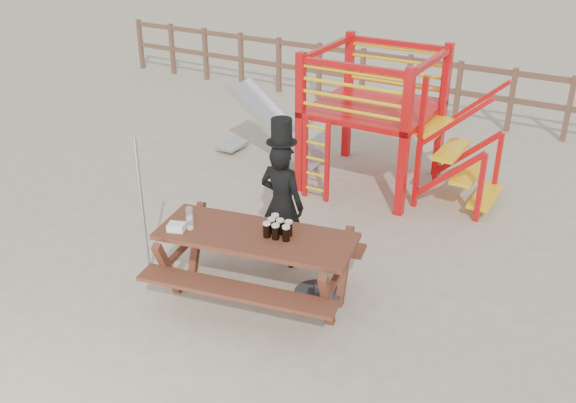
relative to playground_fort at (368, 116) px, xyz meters
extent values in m
plane|color=#BAAC91|center=(-0.12, -3.58, -1.07)|extent=(60.00, 60.00, 0.00)
cube|color=brown|center=(-0.12, 3.42, 0.03)|extent=(15.00, 0.06, 0.10)
cube|color=brown|center=(-0.12, 3.42, -0.47)|extent=(15.00, 0.06, 0.10)
cube|color=brown|center=(-7.62, 3.42, -0.47)|extent=(0.09, 0.09, 1.20)
cube|color=brown|center=(-6.62, 3.42, -0.47)|extent=(0.09, 0.09, 1.20)
cube|color=brown|center=(-5.62, 3.42, -0.47)|extent=(0.09, 0.09, 1.20)
cube|color=brown|center=(-4.62, 3.42, -0.47)|extent=(0.09, 0.09, 1.20)
cube|color=brown|center=(-3.62, 3.42, -0.47)|extent=(0.09, 0.09, 1.20)
cube|color=brown|center=(-2.62, 3.42, -0.47)|extent=(0.09, 0.09, 1.20)
cube|color=brown|center=(-1.62, 3.42, -0.47)|extent=(0.09, 0.09, 1.20)
cube|color=brown|center=(-0.62, 3.42, -0.47)|extent=(0.09, 0.09, 1.20)
cube|color=brown|center=(0.38, 3.42, -0.47)|extent=(0.09, 0.09, 1.20)
cube|color=brown|center=(1.38, 3.42, -0.47)|extent=(0.09, 0.09, 1.20)
cube|color=brown|center=(2.38, 3.42, -0.47)|extent=(0.09, 0.09, 1.20)
cube|color=red|center=(-0.72, -0.78, -0.02)|extent=(0.12, 0.12, 2.10)
cube|color=red|center=(0.88, -0.78, -0.02)|extent=(0.12, 0.12, 2.10)
cube|color=red|center=(-0.72, 0.82, -0.02)|extent=(0.12, 0.12, 2.10)
cube|color=red|center=(0.88, 0.82, -0.02)|extent=(0.12, 0.12, 2.10)
cube|color=red|center=(0.08, 0.02, 0.13)|extent=(1.72, 1.72, 0.08)
cube|color=red|center=(0.08, -0.78, 0.93)|extent=(1.60, 0.08, 0.08)
cube|color=red|center=(0.08, 0.82, 0.93)|extent=(1.60, 0.08, 0.08)
cube|color=red|center=(-0.72, 0.02, 0.93)|extent=(0.08, 1.60, 0.08)
cube|color=red|center=(0.88, 0.02, 0.93)|extent=(0.08, 1.60, 0.08)
cylinder|color=yellow|center=(0.08, -0.78, 0.31)|extent=(1.50, 0.05, 0.05)
cylinder|color=yellow|center=(0.08, 0.82, 0.31)|extent=(1.50, 0.05, 0.05)
cylinder|color=yellow|center=(0.08, -0.78, 0.49)|extent=(1.50, 0.05, 0.05)
cylinder|color=yellow|center=(0.08, 0.82, 0.49)|extent=(1.50, 0.05, 0.05)
cylinder|color=yellow|center=(0.08, -0.78, 0.67)|extent=(1.50, 0.05, 0.05)
cylinder|color=yellow|center=(0.08, 0.82, 0.67)|extent=(1.50, 0.05, 0.05)
cylinder|color=yellow|center=(0.08, -0.78, 0.85)|extent=(1.50, 0.05, 0.05)
cylinder|color=yellow|center=(0.08, 0.82, 0.85)|extent=(1.50, 0.05, 0.05)
cube|color=red|center=(-0.55, -0.93, -0.47)|extent=(0.06, 0.06, 1.20)
cube|color=red|center=(-0.19, -0.93, -0.47)|extent=(0.06, 0.06, 1.20)
cylinder|color=yellow|center=(-0.37, -0.93, -0.92)|extent=(0.36, 0.04, 0.04)
cylinder|color=yellow|center=(-0.37, -0.93, -0.68)|extent=(0.36, 0.04, 0.04)
cylinder|color=yellow|center=(-0.37, -0.93, -0.44)|extent=(0.36, 0.04, 0.04)
cylinder|color=yellow|center=(-0.37, -0.93, -0.20)|extent=(0.36, 0.04, 0.04)
cylinder|color=yellow|center=(-0.37, -0.93, 0.04)|extent=(0.36, 0.04, 0.04)
cube|color=yellow|center=(1.03, 0.02, 0.01)|extent=(0.30, 0.90, 0.06)
cube|color=yellow|center=(1.31, 0.02, -0.29)|extent=(0.30, 0.90, 0.06)
cube|color=yellow|center=(1.59, 0.02, -0.59)|extent=(0.30, 0.90, 0.06)
cube|color=yellow|center=(1.87, 0.02, -0.89)|extent=(0.30, 0.90, 0.06)
cube|color=red|center=(1.43, -0.43, -0.47)|extent=(0.95, 0.08, 0.86)
cube|color=red|center=(1.43, 0.47, -0.47)|extent=(0.95, 0.08, 0.86)
cube|color=silver|center=(-1.62, 0.02, -0.45)|extent=(1.53, 0.55, 1.21)
cube|color=silver|center=(-1.62, -0.25, -0.41)|extent=(1.58, 0.04, 1.28)
cube|color=silver|center=(-1.62, 0.29, -0.41)|extent=(1.58, 0.04, 1.28)
cube|color=silver|center=(-2.52, 0.02, -0.97)|extent=(0.35, 0.55, 0.05)
cube|color=brown|center=(0.26, -3.50, -0.27)|extent=(2.24, 1.20, 0.05)
cube|color=brown|center=(0.38, -4.08, -0.59)|extent=(2.15, 0.71, 0.04)
cube|color=brown|center=(0.15, -2.93, -0.59)|extent=(2.15, 0.71, 0.04)
cube|color=brown|center=(-0.63, -3.68, -0.69)|extent=(0.33, 1.27, 0.77)
cube|color=brown|center=(1.15, -3.33, -0.69)|extent=(0.33, 1.27, 0.77)
imported|color=black|center=(0.10, -2.69, -0.29)|extent=(0.58, 0.38, 1.57)
cube|color=#0C8B34|center=(0.10, -2.56, -0.10)|extent=(0.06, 0.02, 0.37)
cylinder|color=black|center=(0.10, -2.69, 0.50)|extent=(0.36, 0.36, 0.01)
cylinder|color=black|center=(0.10, -2.69, 0.64)|extent=(0.24, 0.24, 0.27)
cube|color=white|center=(0.10, -2.57, 0.74)|extent=(0.13, 0.01, 0.03)
cylinder|color=#B2B2B7|center=(-1.10, -3.75, -0.20)|extent=(0.04, 0.04, 1.74)
cylinder|color=#313135|center=(0.87, -3.22, -1.01)|extent=(0.51, 0.51, 0.12)
cylinder|color=#313135|center=(0.87, -3.22, -0.90)|extent=(0.06, 0.06, 0.10)
cube|color=white|center=(-0.52, -3.87, -0.21)|extent=(0.22, 0.19, 0.08)
cylinder|color=black|center=(0.40, -3.49, -0.17)|extent=(0.08, 0.08, 0.15)
cylinder|color=beige|center=(0.40, -3.49, -0.09)|extent=(0.08, 0.08, 0.02)
cylinder|color=black|center=(0.50, -3.48, -0.17)|extent=(0.08, 0.08, 0.15)
cylinder|color=beige|center=(0.50, -3.48, -0.09)|extent=(0.08, 0.08, 0.02)
cylinder|color=black|center=(0.61, -3.46, -0.17)|extent=(0.08, 0.08, 0.15)
cylinder|color=beige|center=(0.61, -3.46, -0.09)|extent=(0.08, 0.08, 0.02)
cylinder|color=black|center=(0.39, -3.39, -0.17)|extent=(0.08, 0.08, 0.15)
cylinder|color=beige|center=(0.39, -3.39, -0.09)|extent=(0.08, 0.08, 0.02)
cylinder|color=black|center=(0.48, -3.36, -0.17)|extent=(0.08, 0.08, 0.15)
cylinder|color=beige|center=(0.48, -3.36, -0.09)|extent=(0.08, 0.08, 0.02)
cylinder|color=black|center=(0.58, -3.35, -0.17)|extent=(0.08, 0.08, 0.15)
cylinder|color=beige|center=(0.58, -3.35, -0.09)|extent=(0.08, 0.08, 0.02)
cylinder|color=black|center=(0.38, -3.29, -0.17)|extent=(0.08, 0.08, 0.15)
cylinder|color=beige|center=(0.38, -3.29, -0.09)|extent=(0.08, 0.08, 0.02)
cylinder|color=silver|center=(-0.42, -3.76, -0.17)|extent=(0.08, 0.08, 0.15)
cylinder|color=beige|center=(-0.42, -3.76, -0.24)|extent=(0.07, 0.07, 0.02)
cylinder|color=silver|center=(-0.55, -3.60, -0.17)|extent=(0.08, 0.08, 0.15)
cylinder|color=beige|center=(-0.55, -3.60, -0.24)|extent=(0.07, 0.07, 0.02)
camera|label=1|loc=(3.58, -8.49, 3.13)|focal=40.00mm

